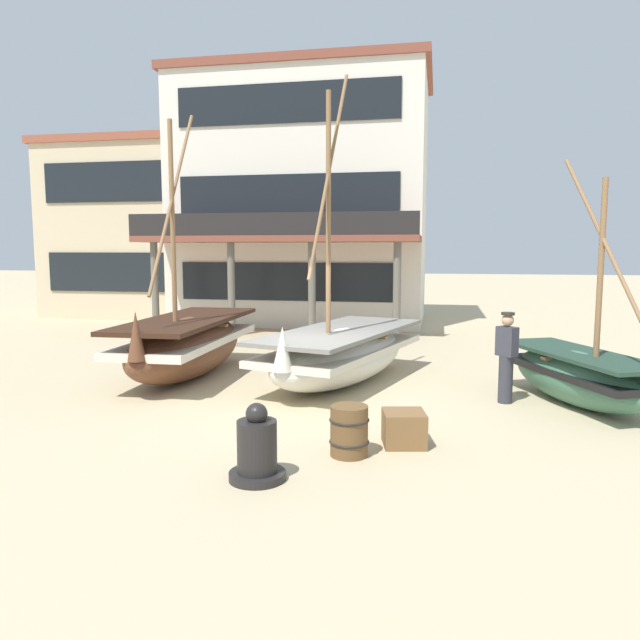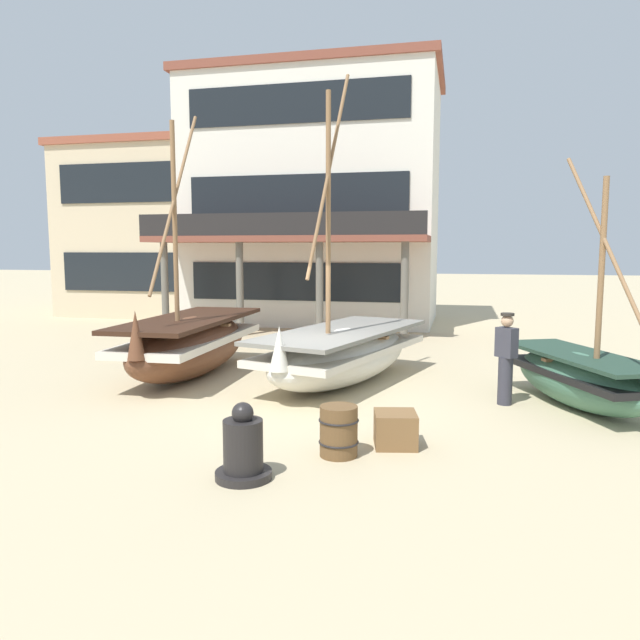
% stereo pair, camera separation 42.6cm
% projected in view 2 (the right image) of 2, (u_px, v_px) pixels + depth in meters
% --- Properties ---
extents(ground_plane, '(120.00, 120.00, 0.00)m').
position_uv_depth(ground_plane, '(308.00, 399.00, 11.33)').
color(ground_plane, tan).
extents(fishing_boat_near_left, '(2.53, 3.76, 4.48)m').
position_uv_depth(fishing_boat_near_left, '(580.00, 377.00, 10.74)').
color(fishing_boat_near_left, '#427056').
rests_on(fishing_boat_near_left, ground).
extents(fishing_boat_centre_large, '(3.20, 5.37, 6.37)m').
position_uv_depth(fishing_boat_centre_large, '(342.00, 353.00, 12.67)').
color(fishing_boat_centre_large, silver).
rests_on(fishing_boat_centre_large, ground).
extents(fishing_boat_far_right, '(1.85, 5.06, 5.78)m').
position_uv_depth(fishing_boat_far_right, '(190.00, 343.00, 13.39)').
color(fishing_boat_far_right, brown).
rests_on(fishing_boat_far_right, ground).
extents(fisherman_by_hull, '(0.41, 0.41, 1.68)m').
position_uv_depth(fisherman_by_hull, '(506.00, 360.00, 10.87)').
color(fisherman_by_hull, '#33333D').
rests_on(fisherman_by_hull, ground).
extents(capstan_winch, '(0.71, 0.71, 0.97)m').
position_uv_depth(capstan_winch, '(243.00, 449.00, 7.38)').
color(capstan_winch, black).
rests_on(capstan_winch, ground).
extents(wooden_barrel, '(0.56, 0.56, 0.70)m').
position_uv_depth(wooden_barrel, '(339.00, 431.00, 8.20)').
color(wooden_barrel, brown).
rests_on(wooden_barrel, ground).
extents(cargo_crate, '(0.70, 0.70, 0.50)m').
position_uv_depth(cargo_crate, '(395.00, 429.00, 8.62)').
color(cargo_crate, brown).
rests_on(cargo_crate, ground).
extents(harbor_building_main, '(9.73, 8.17, 9.48)m').
position_uv_depth(harbor_building_main, '(315.00, 200.00, 23.50)').
color(harbor_building_main, silver).
rests_on(harbor_building_main, ground).
extents(harbor_building_annex, '(9.05, 6.15, 7.31)m').
position_uv_depth(harbor_building_annex, '(178.00, 230.00, 26.45)').
color(harbor_building_annex, beige).
rests_on(harbor_building_annex, ground).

